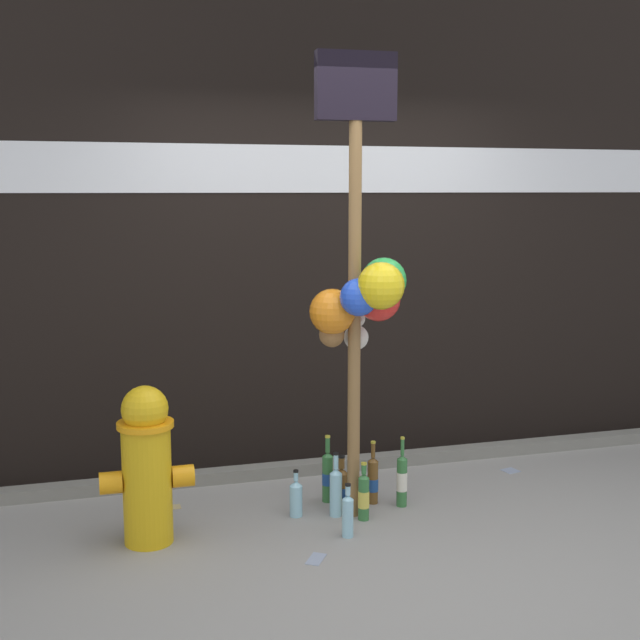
# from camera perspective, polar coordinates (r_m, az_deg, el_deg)

# --- Properties ---
(ground_plane) EXTENTS (14.00, 14.00, 0.00)m
(ground_plane) POSITION_cam_1_polar(r_m,az_deg,el_deg) (4.50, 5.83, -15.47)
(ground_plane) COLOR gray
(building_wall) EXTENTS (10.00, 0.21, 3.59)m
(building_wall) POSITION_cam_1_polar(r_m,az_deg,el_deg) (5.66, -0.12, 8.35)
(building_wall) COLOR black
(building_wall) RESTS_ON ground_plane
(curb_strip) EXTENTS (8.00, 0.12, 0.08)m
(curb_strip) POSITION_cam_1_polar(r_m,az_deg,el_deg) (5.60, 0.94, -9.97)
(curb_strip) COLOR slate
(curb_strip) RESTS_ON ground_plane
(memorial_post) EXTENTS (0.55, 0.51, 2.59)m
(memorial_post) POSITION_cam_1_polar(r_m,az_deg,el_deg) (4.54, 2.96, 3.17)
(memorial_post) COLOR olive
(memorial_post) RESTS_ON ground_plane
(fire_hydrant) EXTENTS (0.49, 0.30, 0.85)m
(fire_hydrant) POSITION_cam_1_polar(r_m,az_deg,el_deg) (4.50, -11.87, -9.74)
(fire_hydrant) COLOR gold
(fire_hydrant) RESTS_ON ground_plane
(bottle_0) EXTENTS (0.07, 0.07, 0.38)m
(bottle_0) POSITION_cam_1_polar(r_m,az_deg,el_deg) (5.04, 3.66, -10.95)
(bottle_0) COLOR brown
(bottle_0) RESTS_ON ground_plane
(bottle_1) EXTENTS (0.07, 0.07, 0.28)m
(bottle_1) POSITION_cam_1_polar(r_m,az_deg,el_deg) (4.85, -1.67, -12.15)
(bottle_1) COLOR #93CCE0
(bottle_1) RESTS_ON ground_plane
(bottle_2) EXTENTS (0.07, 0.07, 0.41)m
(bottle_2) POSITION_cam_1_polar(r_m,az_deg,el_deg) (5.05, 0.53, -10.69)
(bottle_2) COLOR #337038
(bottle_2) RESTS_ON ground_plane
(bottle_3) EXTENTS (0.07, 0.07, 0.38)m
(bottle_3) POSITION_cam_1_polar(r_m,az_deg,el_deg) (4.84, 1.10, -11.70)
(bottle_3) COLOR #93CCE0
(bottle_3) RESTS_ON ground_plane
(bottle_4) EXTENTS (0.08, 0.08, 0.31)m
(bottle_4) POSITION_cam_1_polar(r_m,az_deg,el_deg) (4.99, 1.49, -11.45)
(bottle_4) COLOR brown
(bottle_4) RESTS_ON ground_plane
(bottle_5) EXTENTS (0.06, 0.06, 0.42)m
(bottle_5) POSITION_cam_1_polar(r_m,az_deg,el_deg) (5.00, 5.67, -10.91)
(bottle_5) COLOR #337038
(bottle_5) RESTS_ON ground_plane
(bottle_6) EXTENTS (0.06, 0.06, 0.34)m
(bottle_6) POSITION_cam_1_polar(r_m,az_deg,el_deg) (4.80, 3.03, -12.06)
(bottle_6) COLOR #337038
(bottle_6) RESTS_ON ground_plane
(bottle_7) EXTENTS (0.06, 0.06, 0.30)m
(bottle_7) POSITION_cam_1_polar(r_m,az_deg,el_deg) (4.58, 1.93, -13.26)
(bottle_7) COLOR #93CCE0
(bottle_7) RESTS_ON ground_plane
(litter_0) EXTENTS (0.12, 0.12, 0.01)m
(litter_0) POSITION_cam_1_polar(r_m,az_deg,el_deg) (5.75, 13.01, -10.08)
(litter_0) COLOR #8C99B2
(litter_0) RESTS_ON ground_plane
(litter_2) EXTENTS (0.14, 0.16, 0.01)m
(litter_2) POSITION_cam_1_polar(r_m,az_deg,el_deg) (4.37, -0.28, -16.15)
(litter_2) COLOR #8C99B2
(litter_2) RESTS_ON ground_plane
(litter_3) EXTENTS (0.10, 0.08, 0.01)m
(litter_3) POSITION_cam_1_polar(r_m,az_deg,el_deg) (5.09, -10.14, -12.58)
(litter_3) COLOR tan
(litter_3) RESTS_ON ground_plane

